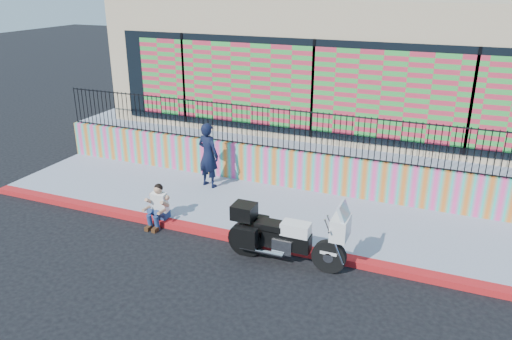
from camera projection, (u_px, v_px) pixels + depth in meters
The scene contains 10 objects.
ground at pixel (257, 244), 11.65m from camera, with size 90.00×90.00×0.00m, color black.
red_curb at pixel (257, 241), 11.62m from camera, with size 16.00×0.30×0.15m, color red.
sidewalk at pixel (281, 213), 13.04m from camera, with size 16.00×3.00×0.15m, color gray.
mural_wall at pixel (301, 170), 14.20m from camera, with size 16.00×0.20×1.10m, color #FF4394.
metal_fence at pixel (302, 131), 13.78m from camera, with size 15.80×0.04×1.20m, color black, non-canonical shape.
elevated_platform at pixel (342, 127), 18.61m from camera, with size 16.00×10.00×1.25m, color gray.
storefront_building at pixel (346, 56), 17.48m from camera, with size 14.00×8.06×4.00m.
police_motorcycle at pixel (285, 234), 10.68m from camera, with size 2.62×0.86×1.63m.
police_officer at pixel (208, 155), 14.21m from camera, with size 0.69×0.45×1.89m, color black.
seated_man at pixel (157, 210), 12.35m from camera, with size 0.54×0.71×1.06m.
Camera 1 is at (3.91, -9.46, 5.82)m, focal length 35.00 mm.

